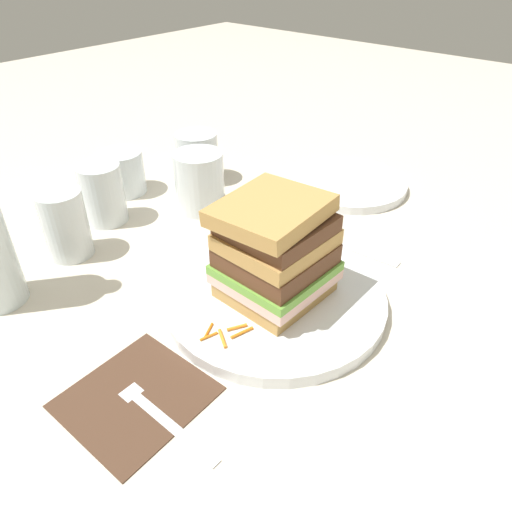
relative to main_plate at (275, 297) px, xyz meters
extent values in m
plane|color=beige|center=(-0.01, -0.01, -0.01)|extent=(3.00, 3.00, 0.00)
cylinder|color=white|center=(0.00, 0.00, 0.00)|extent=(0.27, 0.27, 0.02)
cube|color=tan|center=(0.00, 0.00, 0.02)|extent=(0.12, 0.11, 0.02)
cube|color=beige|center=(0.00, 0.00, 0.03)|extent=(0.12, 0.12, 0.01)
cube|color=#6BA83D|center=(0.00, 0.00, 0.04)|extent=(0.12, 0.12, 0.01)
cube|color=#56331E|center=(0.00, 0.00, 0.06)|extent=(0.11, 0.11, 0.02)
cube|color=tan|center=(0.00, 0.00, 0.08)|extent=(0.12, 0.11, 0.02)
cube|color=#56331E|center=(0.00, 0.00, 0.10)|extent=(0.11, 0.11, 0.02)
cube|color=tan|center=(-0.01, 0.00, 0.12)|extent=(0.11, 0.11, 0.03)
cylinder|color=orange|center=(-0.08, -0.01, 0.01)|extent=(0.02, 0.01, 0.00)
cylinder|color=orange|center=(-0.08, -0.02, 0.01)|extent=(0.03, 0.01, 0.00)
cylinder|color=orange|center=(-0.10, 0.01, 0.01)|extent=(0.02, 0.01, 0.00)
cylinder|color=orange|center=(-0.10, -0.01, 0.01)|extent=(0.02, 0.03, 0.00)
cylinder|color=orange|center=(-0.11, 0.01, 0.01)|extent=(0.02, 0.01, 0.00)
cylinder|color=orange|center=(0.09, 0.02, 0.01)|extent=(0.03, 0.01, 0.00)
cylinder|color=orange|center=(0.09, 0.01, 0.01)|extent=(0.01, 0.02, 0.00)
cylinder|color=orange|center=(0.11, -0.01, 0.01)|extent=(0.03, 0.01, 0.00)
cylinder|color=orange|center=(0.09, 0.00, 0.01)|extent=(0.01, 0.02, 0.00)
cylinder|color=orange|center=(0.10, 0.00, 0.01)|extent=(0.01, 0.02, 0.00)
cylinder|color=orange|center=(0.08, 0.01, 0.01)|extent=(0.02, 0.03, 0.00)
cylinder|color=orange|center=(0.08, -0.01, 0.01)|extent=(0.01, 0.03, 0.00)
cylinder|color=orange|center=(0.11, 0.00, 0.01)|extent=(0.03, 0.02, 0.00)
cylinder|color=orange|center=(0.09, -0.02, 0.01)|extent=(0.01, 0.02, 0.00)
cylinder|color=orange|center=(0.10, -0.01, 0.01)|extent=(0.02, 0.00, 0.00)
cube|color=#4C3323|center=(-0.20, 0.01, -0.01)|extent=(0.13, 0.13, 0.00)
cube|color=silver|center=(-0.20, -0.04, 0.00)|extent=(0.01, 0.11, 0.00)
cube|color=silver|center=(-0.20, 0.02, 0.00)|extent=(0.02, 0.02, 0.00)
cylinder|color=silver|center=(-0.19, 0.05, 0.00)|extent=(0.00, 0.04, 0.00)
cylinder|color=silver|center=(-0.20, 0.05, 0.00)|extent=(0.00, 0.04, 0.00)
cylinder|color=silver|center=(-0.20, 0.05, 0.00)|extent=(0.00, 0.04, 0.00)
cylinder|color=silver|center=(-0.21, 0.05, 0.00)|extent=(0.00, 0.04, 0.00)
cube|color=silver|center=(0.17, -0.03, -0.01)|extent=(0.02, 0.10, 0.00)
cube|color=silver|center=(0.16, 0.07, -0.01)|extent=(0.02, 0.11, 0.00)
cylinder|color=white|center=(0.11, 0.24, 0.04)|extent=(0.08, 0.08, 0.10)
cylinder|color=orange|center=(0.11, 0.24, 0.03)|extent=(0.07, 0.07, 0.07)
cylinder|color=silver|center=(-0.02, 0.32, 0.04)|extent=(0.06, 0.06, 0.09)
cylinder|color=silver|center=(0.06, 0.38, 0.03)|extent=(0.07, 0.07, 0.07)
cylinder|color=silver|center=(0.18, 0.32, 0.04)|extent=(0.07, 0.07, 0.09)
cylinder|color=silver|center=(-0.10, 0.28, 0.04)|extent=(0.06, 0.06, 0.10)
cylinder|color=white|center=(0.33, 0.10, 0.00)|extent=(0.20, 0.20, 0.01)
camera|label=1|loc=(-0.35, -0.27, 0.37)|focal=33.29mm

